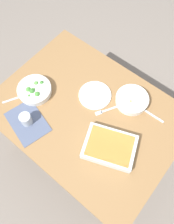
% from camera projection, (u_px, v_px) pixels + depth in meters
% --- Properties ---
extents(ground_plane, '(6.00, 6.00, 0.00)m').
position_uv_depth(ground_plane, '(87.00, 145.00, 2.12)').
color(ground_plane, slate).
extents(dining_table, '(1.20, 0.90, 0.74)m').
position_uv_depth(dining_table, '(87.00, 118.00, 1.54)').
color(dining_table, olive).
rests_on(dining_table, ground_plane).
extents(placemat, '(0.32, 0.27, 0.00)m').
position_uv_depth(placemat, '(28.00, 122.00, 1.42)').
color(placemat, '#4C5670').
rests_on(placemat, dining_table).
extents(stew_bowl, '(0.22, 0.22, 0.06)m').
position_uv_depth(stew_bowl, '(132.00, 100.00, 1.46)').
color(stew_bowl, silver).
rests_on(stew_bowl, dining_table).
extents(broccoli_bowl, '(0.23, 0.23, 0.07)m').
position_uv_depth(broccoli_bowl, '(35.00, 90.00, 1.49)').
color(broccoli_bowl, silver).
rests_on(broccoli_bowl, dining_table).
extents(baking_dish, '(0.36, 0.32, 0.06)m').
position_uv_depth(baking_dish, '(110.00, 147.00, 1.32)').
color(baking_dish, silver).
rests_on(baking_dish, dining_table).
extents(drink_cup, '(0.07, 0.07, 0.08)m').
position_uv_depth(drink_cup, '(26.00, 120.00, 1.39)').
color(drink_cup, '#B2BCC6').
rests_on(drink_cup, dining_table).
extents(side_plate, '(0.22, 0.22, 0.01)m').
position_uv_depth(side_plate, '(95.00, 95.00, 1.50)').
color(side_plate, white).
rests_on(side_plate, dining_table).
extents(spoon_by_stew, '(0.18, 0.03, 0.01)m').
position_uv_depth(spoon_by_stew, '(148.00, 112.00, 1.45)').
color(spoon_by_stew, silver).
rests_on(spoon_by_stew, dining_table).
extents(spoon_by_broccoli, '(0.10, 0.16, 0.01)m').
position_uv_depth(spoon_by_broccoli, '(19.00, 97.00, 1.50)').
color(spoon_by_broccoli, silver).
rests_on(spoon_by_broccoli, dining_table).
extents(fork_on_table, '(0.10, 0.16, 0.01)m').
position_uv_depth(fork_on_table, '(106.00, 111.00, 1.46)').
color(fork_on_table, silver).
rests_on(fork_on_table, dining_table).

